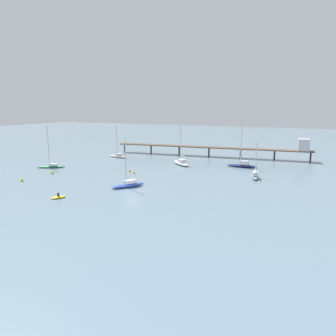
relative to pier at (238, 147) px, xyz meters
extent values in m
plane|color=slate|center=(-9.09, -48.46, -3.53)|extent=(400.00, 400.00, 0.00)
cube|color=brown|center=(-9.09, -0.95, -0.54)|extent=(62.80, 9.95, 0.30)
cylinder|color=#38332D|center=(-39.32, -4.11, -2.11)|extent=(0.50, 0.50, 2.84)
cylinder|color=#38332D|center=(-29.25, -3.06, -2.11)|extent=(0.50, 0.50, 2.84)
cylinder|color=#38332D|center=(-19.17, -2.00, -2.11)|extent=(0.50, 0.50, 2.84)
cylinder|color=#38332D|center=(-9.09, -0.95, -2.11)|extent=(0.50, 0.50, 2.84)
cylinder|color=#38332D|center=(0.98, 0.10, -2.11)|extent=(0.50, 0.50, 2.84)
cylinder|color=#38332D|center=(11.06, 1.16, -2.11)|extent=(0.50, 0.50, 2.84)
cylinder|color=#38332D|center=(21.13, 2.21, -2.11)|extent=(0.50, 0.50, 2.84)
cube|color=silver|center=(19.06, 1.99, 1.36)|extent=(3.39, 3.39, 3.49)
ellipsoid|color=white|center=(-11.25, -18.86, -3.07)|extent=(7.71, 7.35, 0.90)
cube|color=silver|center=(-10.75, -19.32, -2.25)|extent=(3.00, 2.93, 0.74)
cylinder|color=silver|center=(-11.56, -18.58, 2.41)|extent=(0.22, 0.22, 10.06)
cylinder|color=silver|center=(-10.35, -19.69, -0.81)|extent=(2.53, 2.35, 0.18)
ellipsoid|color=gray|center=(10.75, -27.21, -3.17)|extent=(2.94, 6.78, 0.71)
cube|color=silver|center=(10.86, -27.73, -2.38)|extent=(1.56, 2.57, 0.89)
cylinder|color=silver|center=(10.68, -26.89, 0.89)|extent=(0.20, 0.20, 7.43)
cylinder|color=silver|center=(11.04, -28.50, -1.48)|extent=(0.88, 3.25, 0.16)
ellipsoid|color=#287F4C|center=(-40.72, -37.78, -3.26)|extent=(7.17, 5.18, 0.53)
cube|color=silver|center=(-40.22, -37.48, -2.73)|extent=(2.42, 2.11, 0.52)
cylinder|color=silver|center=(-41.04, -37.96, 2.45)|extent=(0.21, 0.21, 10.89)
cylinder|color=silver|center=(-39.64, -37.14, -1.03)|extent=(2.88, 1.77, 0.17)
ellipsoid|color=beige|center=(-34.75, -15.13, -3.21)|extent=(7.94, 3.72, 0.64)
cube|color=silver|center=(-34.15, -15.28, -2.56)|extent=(2.54, 1.87, 0.65)
cylinder|color=silver|center=(-35.12, -15.04, 1.74)|extent=(0.21, 0.21, 9.26)
cylinder|color=silver|center=(-33.80, -15.36, -1.22)|extent=(2.69, 0.81, 0.17)
ellipsoid|color=navy|center=(4.95, -15.33, -3.14)|extent=(8.20, 1.98, 0.77)
cube|color=silver|center=(5.61, -15.33, -2.26)|extent=(2.17, 1.37, 0.99)
cylinder|color=silver|center=(4.54, -15.33, 3.03)|extent=(0.22, 0.22, 11.57)
cylinder|color=silver|center=(6.04, -15.34, -0.67)|extent=(3.00, 0.19, 0.17)
ellipsoid|color=#2D4CB7|center=(-10.89, -47.03, -3.15)|extent=(5.31, 6.94, 0.76)
cube|color=silver|center=(-10.58, -46.55, -2.43)|extent=(2.31, 2.67, 0.68)
cylinder|color=silver|center=(-11.08, -47.33, 1.81)|extent=(0.21, 0.21, 9.16)
cylinder|color=silver|center=(-10.32, -46.15, -1.12)|extent=(1.66, 2.45, 0.16)
ellipsoid|color=yellow|center=(-17.83, -59.11, -3.35)|extent=(2.33, 2.86, 0.35)
cylinder|color=#26262D|center=(-17.83, -59.11, -2.90)|extent=(0.49, 0.49, 0.55)
sphere|color=tan|center=(-17.83, -59.11, -2.51)|extent=(0.24, 0.24, 0.24)
sphere|color=yellow|center=(-34.56, -43.53, -3.20)|extent=(0.64, 0.64, 0.64)
sphere|color=yellow|center=(-34.68, -52.41, -3.23)|extent=(0.58, 0.58, 0.58)
sphere|color=yellow|center=(-16.71, -34.94, -3.27)|extent=(0.52, 0.52, 0.52)
sphere|color=yellow|center=(-18.92, -33.40, -3.26)|extent=(0.53, 0.53, 0.53)
camera|label=1|loc=(24.22, -101.87, 12.83)|focal=35.14mm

